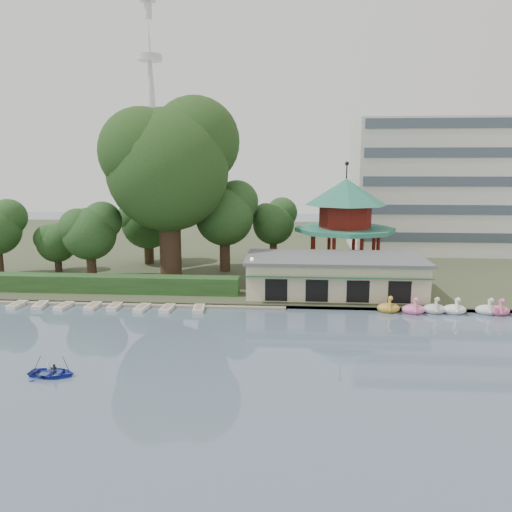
# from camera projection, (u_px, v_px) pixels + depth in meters

# --- Properties ---
(ground_plane) EXTENTS (220.00, 220.00, 0.00)m
(ground_plane) POSITION_uv_depth(u_px,v_px,m) (205.00, 382.00, 32.22)
(ground_plane) COLOR slate
(ground_plane) RESTS_ON ground
(shore) EXTENTS (220.00, 70.00, 0.40)m
(shore) POSITION_uv_depth(u_px,v_px,m) (259.00, 247.00, 83.16)
(shore) COLOR #424930
(shore) RESTS_ON ground
(embankment) EXTENTS (220.00, 0.60, 0.30)m
(embankment) POSITION_uv_depth(u_px,v_px,m) (235.00, 305.00, 49.15)
(embankment) COLOR gray
(embankment) RESTS_ON ground
(dock) EXTENTS (34.00, 1.60, 0.24)m
(dock) POSITION_uv_depth(u_px,v_px,m) (116.00, 303.00, 49.92)
(dock) COLOR gray
(dock) RESTS_ON ground
(boathouse) EXTENTS (18.60, 9.39, 3.90)m
(boathouse) POSITION_uv_depth(u_px,v_px,m) (334.00, 275.00, 52.61)
(boathouse) COLOR beige
(boathouse) RESTS_ON shore
(pavilion) EXTENTS (12.40, 12.40, 13.50)m
(pavilion) POSITION_uv_depth(u_px,v_px,m) (345.00, 216.00, 61.35)
(pavilion) COLOR beige
(pavilion) RESTS_ON shore
(office_building) EXTENTS (38.00, 18.00, 20.00)m
(office_building) POSITION_uv_depth(u_px,v_px,m) (471.00, 191.00, 76.12)
(office_building) COLOR silver
(office_building) RESTS_ON shore
(broadcast_tower) EXTENTS (8.00, 8.00, 96.00)m
(broadcast_tower) POSITION_uv_depth(u_px,v_px,m) (151.00, 102.00, 166.25)
(broadcast_tower) COLOR silver
(broadcast_tower) RESTS_ON ground
(hedge) EXTENTS (30.00, 2.00, 1.80)m
(hedge) POSITION_uv_depth(u_px,v_px,m) (99.00, 284.00, 53.16)
(hedge) COLOR #284E22
(hedge) RESTS_ON shore
(lamp_post) EXTENTS (0.36, 0.36, 4.28)m
(lamp_post) POSITION_uv_depth(u_px,v_px,m) (252.00, 270.00, 50.12)
(lamp_post) COLOR black
(lamp_post) RESTS_ON shore
(big_tree) EXTENTS (15.65, 14.59, 21.39)m
(big_tree) POSITION_uv_depth(u_px,v_px,m) (170.00, 161.00, 57.91)
(big_tree) COLOR #3A281C
(big_tree) RESTS_ON shore
(small_trees) EXTENTS (39.28, 16.79, 11.47)m
(small_trees) POSITION_uv_depth(u_px,v_px,m) (147.00, 222.00, 63.01)
(small_trees) COLOR #3A281C
(small_trees) RESTS_ON shore
(swan_boats) EXTENTS (14.91, 2.10, 1.92)m
(swan_boats) POSITION_uv_depth(u_px,v_px,m) (457.00, 309.00, 46.90)
(swan_boats) COLOR gold
(swan_boats) RESTS_ON ground
(moored_rowboats) EXTENTS (25.11, 2.70, 0.36)m
(moored_rowboats) POSITION_uv_depth(u_px,v_px,m) (78.00, 306.00, 48.76)
(moored_rowboats) COLOR silver
(moored_rowboats) RESTS_ON ground
(rowboat_with_passengers) EXTENTS (4.35, 3.15, 2.01)m
(rowboat_with_passengers) POSITION_uv_depth(u_px,v_px,m) (52.00, 370.00, 33.13)
(rowboat_with_passengers) COLOR #2636B3
(rowboat_with_passengers) RESTS_ON ground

